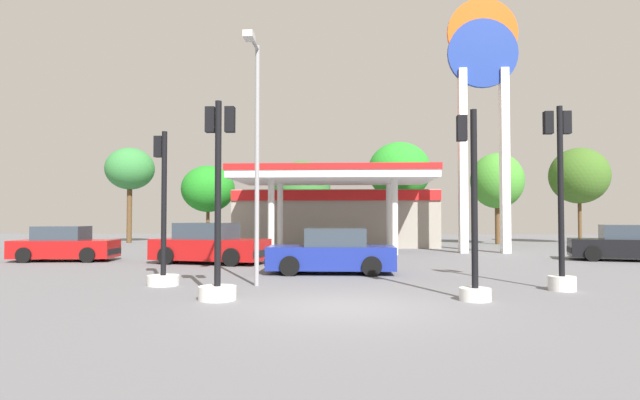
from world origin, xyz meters
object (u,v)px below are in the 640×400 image
Objects in this scene: tree_1 at (208,189)px; car_2 at (332,253)px; tree_5 at (579,176)px; car_3 at (625,244)px; traffic_signal_3 at (163,245)px; car_0 at (65,245)px; traffic_signal_1 at (560,221)px; corner_streetlamp at (256,138)px; tree_0 at (130,169)px; tree_4 at (497,181)px; station_pole_sign at (483,93)px; car_1 at (210,245)px; tree_3 at (399,171)px; traffic_signal_2 at (473,239)px; tree_2 at (302,187)px; traffic_signal_0 at (218,237)px.

car_2 is at bearing -65.07° from tree_1.
car_3 is at bearing -107.04° from tree_5.
tree_1 reaches higher than traffic_signal_3.
car_0 is 0.91× the size of traffic_signal_1.
car_0 is 12.35m from corner_streetlamp.
corner_streetlamp is at bearing -60.19° from tree_0.
tree_1 is 0.91× the size of tree_4.
car_0 is at bearing -162.45° from station_pole_sign.
tree_1 is at bearing 102.35° from traffic_signal_3.
traffic_signal_3 is 0.67× the size of tree_4.
car_3 reaches higher than car_0.
corner_streetlamp is (-1.89, -3.39, 3.22)m from car_2.
car_3 is 30.34m from tree_0.
car_3 is at bearing -35.14° from tree_1.
car_2 is 5.46m from traffic_signal_3.
station_pole_sign is at bearing -22.33° from tree_0.
tree_3 reaches higher than car_1.
tree_3 reaches higher than car_2.
traffic_signal_1 is (-1.62, -13.62, -6.44)m from station_pole_sign.
traffic_signal_2 is 26.01m from tree_2.
car_2 is 6.90m from traffic_signal_1.
traffic_signal_1 is 0.75× the size of tree_4.
tree_0 reaches higher than car_1.
tree_2 is (12.07, 0.76, -1.22)m from tree_0.
tree_0 is 25.95m from corner_streetlamp.
tree_2 is (-2.71, 19.86, 3.28)m from car_2.
station_pole_sign is at bearing 48.23° from traffic_signal_3.
traffic_signal_2 is at bearing -47.01° from car_1.
car_3 is 15.76m from tree_5.
tree_5 is 1.03× the size of corner_streetlamp.
car_2 is 1.00× the size of traffic_signal_3.
traffic_signal_0 is 31.94m from tree_5.
tree_1 reaches higher than car_0.
tree_0 is 1.01× the size of tree_5.
tree_1 is 26.11m from tree_5.
tree_4 is at bearing 55.87° from traffic_signal_3.
tree_1 reaches higher than car_1.
traffic_signal_3 is (-10.17, 0.42, -0.65)m from traffic_signal_1.
tree_2 is at bearing 97.76° from car_2.
tree_2 is 23.26m from corner_streetlamp.
car_2 is 0.71× the size of tree_2.
tree_0 reaches higher than car_0.
traffic_signal_0 is at bearing -89.16° from tree_2.
tree_0 is 12.15m from tree_2.
traffic_signal_3 is (0.49, -6.58, 0.34)m from car_1.
traffic_signal_3 is 0.71× the size of tree_2.
car_3 is 13.82m from tree_4.
corner_streetlamp is at bearing 159.23° from traffic_signal_2.
tree_0 is 1.20× the size of tree_1.
car_2 is 0.61× the size of tree_0.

